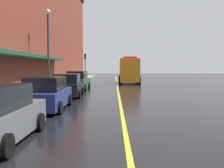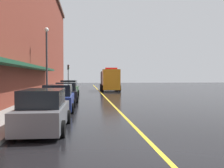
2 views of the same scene
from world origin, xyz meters
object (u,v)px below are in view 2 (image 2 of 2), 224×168
object	(u,v)px
parked_car_0	(44,111)
parking_meter_2	(58,87)
traffic_light_near	(68,72)
street_lamp_left	(47,55)
parking_meter_0	(48,90)
parked_car_2	(66,93)
parking_meter_1	(54,88)
parked_car_1	(59,98)
utility_truck	(110,80)
parked_car_3	(69,89)

from	to	relation	value
parked_car_0	parking_meter_2	xyz separation A→B (m)	(-1.40, 19.60, 0.25)
parking_meter_2	traffic_light_near	size ratio (longest dim) A/B	0.31
traffic_light_near	street_lamp_left	bearing A→B (deg)	-91.69
parking_meter_0	traffic_light_near	distance (m)	25.72
parked_car_2	parking_meter_1	bearing A→B (deg)	20.95
parking_meter_2	traffic_light_near	xyz separation A→B (m)	(0.06, 17.37, 2.10)
parked_car_0	parking_meter_0	distance (m)	11.42
parked_car_1	utility_truck	bearing A→B (deg)	-14.19
parked_car_3	parking_meter_1	xyz separation A→B (m)	(-1.39, -2.58, 0.20)
parked_car_3	parking_meter_0	xyz separation A→B (m)	(-1.39, -6.77, 0.20)
traffic_light_near	parked_car_1	bearing A→B (deg)	-87.51
parked_car_2	street_lamp_left	world-z (taller)	street_lamp_left
utility_truck	parking_meter_0	distance (m)	18.66
parked_car_3	parked_car_2	bearing A→B (deg)	-177.14
parked_car_2	parked_car_0	bearing A→B (deg)	177.79
parked_car_1	parked_car_2	world-z (taller)	parked_car_1
utility_truck	parked_car_2	bearing A→B (deg)	-17.56
parked_car_0	parked_car_3	bearing A→B (deg)	0.72
parked_car_3	parking_meter_1	distance (m)	2.94
parked_car_1	utility_truck	xyz separation A→B (m)	(5.63, 22.53, 0.87)
parked_car_2	parking_meter_2	world-z (taller)	parked_car_2
parked_car_0	parking_meter_1	size ratio (longest dim) A/B	3.45
parked_car_0	parked_car_1	distance (m)	6.07
parking_meter_2	traffic_light_near	distance (m)	17.50
parking_meter_1	parked_car_3	bearing A→B (deg)	61.76
parked_car_2	parking_meter_1	size ratio (longest dim) A/B	3.25
parked_car_2	parked_car_3	size ratio (longest dim) A/B	0.88
parking_meter_0	street_lamp_left	bearing A→B (deg)	100.42
parked_car_3	street_lamp_left	world-z (taller)	street_lamp_left
parked_car_2	parking_meter_1	world-z (taller)	parked_car_2
parking_meter_2	parked_car_3	bearing A→B (deg)	-47.16
parked_car_1	traffic_light_near	world-z (taller)	traffic_light_near
parked_car_0	traffic_light_near	distance (m)	37.07
utility_truck	parking_meter_0	world-z (taller)	utility_truck
parked_car_3	parking_meter_0	bearing A→B (deg)	170.37
parked_car_3	parking_meter_0	size ratio (longest dim) A/B	3.68
traffic_light_near	parking_meter_0	bearing A→B (deg)	-90.14
parked_car_2	utility_truck	distance (m)	17.55
parked_car_0	parking_meter_1	world-z (taller)	parked_car_0
utility_truck	parked_car_1	bearing A→B (deg)	-13.11
parked_car_3	parking_meter_0	distance (m)	6.91
parked_car_1	parked_car_2	size ratio (longest dim) A/B	1.08
parked_car_0	street_lamp_left	bearing A→B (deg)	8.49
parked_car_1	parked_car_3	world-z (taller)	parked_car_3
parked_car_0	traffic_light_near	world-z (taller)	traffic_light_near
parked_car_2	parking_meter_0	size ratio (longest dim) A/B	3.25
street_lamp_left	traffic_light_near	world-z (taller)	street_lamp_left
parked_car_0	parked_car_2	world-z (taller)	parked_car_0
parked_car_3	parking_meter_0	world-z (taller)	parked_car_3
parked_car_1	street_lamp_left	xyz separation A→B (m)	(-2.01, 8.53, 3.58)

